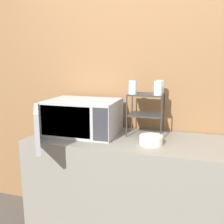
# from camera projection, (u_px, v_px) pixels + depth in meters

# --- Properties ---
(wall_back) EXTENTS (8.00, 0.06, 2.60)m
(wall_back) POSITION_uv_depth(u_px,v_px,m) (148.00, 84.00, 2.19)
(wall_back) COLOR olive
(wall_back) RESTS_ON ground_plane
(counter) EXTENTS (1.73, 0.63, 0.90)m
(counter) POSITION_uv_depth(u_px,v_px,m) (138.00, 192.00, 2.02)
(counter) COLOR gray
(counter) RESTS_ON ground_plane
(microwave) EXTENTS (0.60, 0.82, 0.28)m
(microwave) POSITION_uv_depth(u_px,v_px,m) (81.00, 117.00, 2.07)
(microwave) COLOR #ADADB2
(microwave) RESTS_ON counter
(dish_rack) EXTENTS (0.28, 0.21, 0.34)m
(dish_rack) POSITION_uv_depth(u_px,v_px,m) (146.00, 106.00, 2.00)
(dish_rack) COLOR #333333
(dish_rack) RESTS_ON counter
(glass_front_left) EXTENTS (0.06, 0.06, 0.11)m
(glass_front_left) POSITION_uv_depth(u_px,v_px,m) (133.00, 87.00, 1.94)
(glass_front_left) COLOR silver
(glass_front_left) RESTS_ON dish_rack
(glass_back_right) EXTENTS (0.06, 0.06, 0.11)m
(glass_back_right) POSITION_uv_depth(u_px,v_px,m) (160.00, 87.00, 2.00)
(glass_back_right) COLOR silver
(glass_back_right) RESTS_ON dish_rack
(glass_front_right) EXTENTS (0.06, 0.06, 0.11)m
(glass_front_right) POSITION_uv_depth(u_px,v_px,m) (158.00, 88.00, 1.88)
(glass_front_right) COLOR silver
(glass_front_right) RESTS_ON dish_rack
(bowl) EXTENTS (0.17, 0.17, 0.06)m
(bowl) POSITION_uv_depth(u_px,v_px,m) (151.00, 140.00, 1.82)
(bowl) COLOR silver
(bowl) RESTS_ON counter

